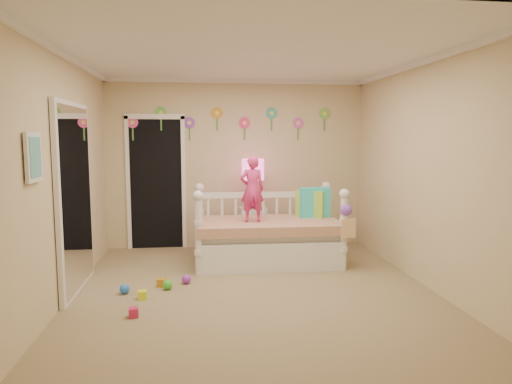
{
  "coord_description": "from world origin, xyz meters",
  "views": [
    {
      "loc": [
        -0.59,
        -4.99,
        1.72
      ],
      "look_at": [
        0.1,
        0.6,
        1.05
      ],
      "focal_mm": 32.47,
      "sensor_mm": 36.0,
      "label": 1
    }
  ],
  "objects": [
    {
      "name": "floor",
      "position": [
        0.0,
        0.0,
        0.0
      ],
      "size": [
        4.0,
        4.5,
        0.01
      ],
      "primitive_type": "cube",
      "color": "#7F684C",
      "rests_on": "ground"
    },
    {
      "name": "ceiling",
      "position": [
        0.0,
        0.0,
        2.6
      ],
      "size": [
        4.0,
        4.5,
        0.01
      ],
      "primitive_type": "cube",
      "color": "white",
      "rests_on": "floor"
    },
    {
      "name": "back_wall",
      "position": [
        0.0,
        2.25,
        1.3
      ],
      "size": [
        4.0,
        0.01,
        2.6
      ],
      "primitive_type": "cube",
      "color": "tan",
      "rests_on": "floor"
    },
    {
      "name": "left_wall",
      "position": [
        -2.0,
        0.0,
        1.3
      ],
      "size": [
        0.01,
        4.5,
        2.6
      ],
      "primitive_type": "cube",
      "color": "tan",
      "rests_on": "floor"
    },
    {
      "name": "right_wall",
      "position": [
        2.0,
        0.0,
        1.3
      ],
      "size": [
        0.01,
        4.5,
        2.6
      ],
      "primitive_type": "cube",
      "color": "tan",
      "rests_on": "floor"
    },
    {
      "name": "crown_molding",
      "position": [
        0.0,
        0.0,
        2.57
      ],
      "size": [
        4.0,
        4.5,
        0.06
      ],
      "primitive_type": null,
      "color": "white",
      "rests_on": "ceiling"
    },
    {
      "name": "daybed",
      "position": [
        0.33,
        1.16,
        0.53
      ],
      "size": [
        1.99,
        1.09,
        1.07
      ],
      "primitive_type": null,
      "rotation": [
        0.0,
        0.0,
        -0.02
      ],
      "color": "white",
      "rests_on": "floor"
    },
    {
      "name": "pillow_turquoise",
      "position": [
        1.03,
        1.33,
        0.8
      ],
      "size": [
        0.42,
        0.17,
        0.42
      ],
      "primitive_type": "cube",
      "rotation": [
        0.0,
        0.0,
        0.05
      ],
      "color": "#29CDCC",
      "rests_on": "daybed"
    },
    {
      "name": "pillow_lime",
      "position": [
        0.97,
        1.36,
        0.78
      ],
      "size": [
        0.41,
        0.33,
        0.37
      ],
      "primitive_type": "cube",
      "rotation": [
        0.0,
        0.0,
        -0.54
      ],
      "color": "#93D140",
      "rests_on": "daybed"
    },
    {
      "name": "child",
      "position": [
        0.11,
        1.07,
        1.03
      ],
      "size": [
        0.32,
        0.22,
        0.88
      ],
      "primitive_type": "imported",
      "rotation": [
        0.0,
        0.0,
        3.16
      ],
      "color": "#DD3279",
      "rests_on": "daybed"
    },
    {
      "name": "nightstand",
      "position": [
        0.21,
        1.88,
        0.33
      ],
      "size": [
        0.41,
        0.32,
        0.66
      ],
      "primitive_type": "cube",
      "rotation": [
        0.0,
        0.0,
        0.06
      ],
      "color": "white",
      "rests_on": "floor"
    },
    {
      "name": "table_lamp",
      "position": [
        0.21,
        1.88,
        1.15
      ],
      "size": [
        0.34,
        0.34,
        0.74
      ],
      "color": "#F720A1",
      "rests_on": "nightstand"
    },
    {
      "name": "closet_doorway",
      "position": [
        -1.25,
        2.23,
        1.03
      ],
      "size": [
        0.9,
        0.04,
        2.07
      ],
      "primitive_type": "cube",
      "color": "black",
      "rests_on": "back_wall"
    },
    {
      "name": "flower_decals",
      "position": [
        -0.09,
        2.24,
        1.94
      ],
      "size": [
        3.4,
        0.02,
        0.5
      ],
      "primitive_type": null,
      "color": "#B2668C",
      "rests_on": "back_wall"
    },
    {
      "name": "mirror_closet",
      "position": [
        -1.96,
        0.3,
        1.05
      ],
      "size": [
        0.07,
        1.3,
        2.1
      ],
      "primitive_type": "cube",
      "color": "white",
      "rests_on": "left_wall"
    },
    {
      "name": "wall_picture",
      "position": [
        -1.97,
        -0.9,
        1.55
      ],
      "size": [
        0.05,
        0.34,
        0.42
      ],
      "primitive_type": "cube",
      "color": "white",
      "rests_on": "left_wall"
    },
    {
      "name": "hanging_bag",
      "position": [
        1.27,
        0.64,
        0.65
      ],
      "size": [
        0.2,
        0.16,
        0.36
      ],
      "primitive_type": null,
      "color": "beige",
      "rests_on": "daybed"
    },
    {
      "name": "toy_scatter",
      "position": [
        -1.15,
        -0.19,
        0.06
      ],
      "size": [
        0.84,
        1.33,
        0.11
      ],
      "primitive_type": null,
      "rotation": [
        0.0,
        0.0,
        0.03
      ],
      "color": "#996666",
      "rests_on": "floor"
    }
  ]
}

